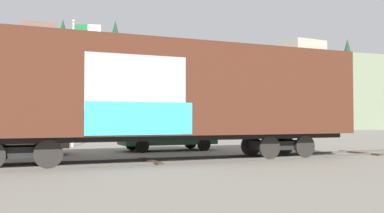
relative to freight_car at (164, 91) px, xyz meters
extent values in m
plane|color=slate|center=(-0.61, 0.00, -2.63)|extent=(260.00, 260.00, 0.00)
cube|color=#4C4742|center=(0.06, -0.71, -2.59)|extent=(59.83, 4.70, 0.08)
cube|color=#4C4742|center=(-0.05, 0.72, -2.59)|extent=(59.83, 4.70, 0.08)
cube|color=#423323|center=(-0.52, -0.04, -2.59)|extent=(0.43, 2.51, 0.07)
cube|color=#423323|center=(9.44, 0.73, -2.59)|extent=(0.43, 2.51, 0.07)
cube|color=#472316|center=(0.00, 0.00, 0.08)|extent=(15.80, 3.94, 3.40)
cube|color=#2D2823|center=(0.00, 0.00, 1.90)|extent=(14.84, 1.54, 0.24)
cube|color=#999999|center=(-1.29, -1.49, 0.16)|extent=(3.43, 0.29, 1.87)
cube|color=#33A5CC|center=(-1.17, -1.49, -1.03)|extent=(3.67, 0.31, 1.10)
cube|color=black|center=(0.00, 0.00, -1.72)|extent=(15.39, 2.69, 0.20)
cube|color=black|center=(-4.97, -0.38, -2.12)|extent=(2.19, 1.40, 0.36)
cylinder|color=black|center=(-4.07, -1.03, -2.17)|extent=(0.93, 0.19, 0.92)
cylinder|color=black|center=(-4.18, 0.40, -2.17)|extent=(0.93, 0.19, 0.92)
cube|color=black|center=(4.98, 0.39, -2.12)|extent=(2.19, 1.40, 0.36)
cylinder|color=black|center=(4.19, -0.40, -2.17)|extent=(0.93, 0.19, 0.92)
cylinder|color=black|center=(4.08, 1.04, -2.17)|extent=(0.93, 0.19, 0.92)
cylinder|color=black|center=(5.88, -0.27, -2.17)|extent=(0.93, 0.19, 0.92)
cylinder|color=black|center=(5.77, 1.17, -2.17)|extent=(0.93, 0.19, 0.92)
cylinder|color=silver|center=(-3.02, 9.65, 0.97)|extent=(0.12, 0.12, 7.20)
sphere|color=#D8CC66|center=(-3.02, 9.65, 4.65)|extent=(0.18, 0.18, 0.18)
cube|color=#14662D|center=(-2.23, 9.50, 4.08)|extent=(1.47, 0.31, 0.77)
cube|color=white|center=(-1.86, 9.43, 4.08)|extent=(0.74, 0.18, 0.77)
cube|color=slate|center=(-0.61, 55.38, 3.40)|extent=(137.95, 34.53, 12.05)
cube|color=brown|center=(-6.65, 45.02, 10.73)|extent=(4.63, 4.60, 2.61)
cube|color=#9E9384|center=(35.41, 45.02, 10.83)|extent=(7.01, 4.87, 2.81)
cone|color=#193D23|center=(45.78, 47.26, 11.51)|extent=(2.08, 2.08, 4.17)
cone|color=#193D23|center=(-3.41, 44.62, 11.15)|extent=(1.73, 1.73, 3.46)
cone|color=#193D23|center=(3.96, 46.07, 11.50)|extent=(2.08, 2.08, 4.15)
cube|color=#9E8966|center=(-5.54, 4.57, -1.94)|extent=(4.52, 1.96, 0.73)
cube|color=#2D333D|center=(-5.66, 4.58, -1.25)|extent=(2.16, 1.72, 0.66)
cylinder|color=black|center=(-4.00, 5.42, -2.31)|extent=(0.64, 0.23, 0.64)
cylinder|color=black|center=(-4.03, 3.66, -2.31)|extent=(0.64, 0.23, 0.64)
cube|color=#1E5933|center=(1.50, 5.29, -2.00)|extent=(4.94, 2.30, 0.62)
cube|color=#2D333D|center=(1.36, 5.27, -1.34)|extent=(2.33, 1.84, 0.70)
cylinder|color=black|center=(3.02, 6.31, -2.31)|extent=(0.66, 0.29, 0.64)
cylinder|color=black|center=(3.20, 4.61, -2.31)|extent=(0.66, 0.29, 0.64)
cylinder|color=black|center=(-0.21, 5.96, -2.31)|extent=(0.66, 0.29, 0.64)
cylinder|color=black|center=(-0.02, 4.27, -2.31)|extent=(0.66, 0.29, 0.64)
camera|label=1|loc=(-3.74, -15.10, -1.08)|focal=38.76mm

